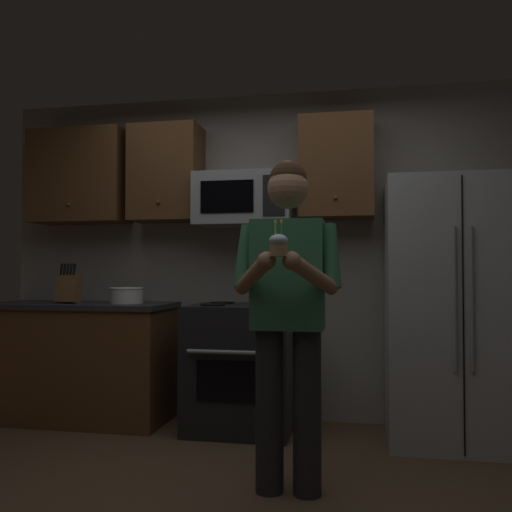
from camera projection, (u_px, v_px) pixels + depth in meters
ground_plane at (211, 509)px, 2.71m from camera, size 6.00×6.00×0.00m
wall_back at (270, 255)px, 4.46m from camera, size 4.40×0.10×2.60m
oven_range at (241, 367)px, 4.08m from camera, size 0.76×0.70×0.93m
microwave at (245, 200)px, 4.24m from camera, size 0.74×0.41×0.40m
refrigerator at (454, 311)px, 3.78m from camera, size 0.90×0.75×1.80m
cabinet_row_upper at (176, 174)px, 4.40m from camera, size 2.78×0.36×0.76m
counter_left at (81, 361)px, 4.35m from camera, size 1.44×0.66×0.92m
knife_block at (69, 288)px, 4.33m from camera, size 0.16×0.15×0.32m
bowl_large_white at (127, 295)px, 4.31m from camera, size 0.27×0.27×0.12m
person at (288, 304)px, 2.92m from camera, size 0.60×0.48×1.76m
cupcake at (278, 245)px, 2.60m from camera, size 0.09×0.09×0.17m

